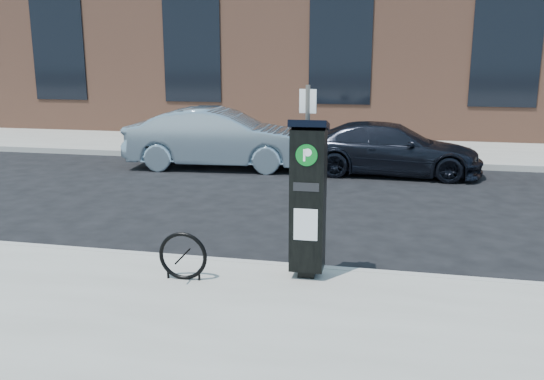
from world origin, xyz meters
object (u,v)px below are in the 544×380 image
(sign_pole, at_px, (307,184))
(parking_kiosk, at_px, (308,197))
(bike_rack, at_px, (183,256))
(car_silver, at_px, (219,138))
(car_dark, at_px, (390,149))

(sign_pole, bearing_deg, parking_kiosk, -54.52)
(sign_pole, relative_size, bike_rack, 3.85)
(car_silver, bearing_deg, car_dark, -94.13)
(sign_pole, height_order, bike_rack, sign_pole)
(parking_kiosk, relative_size, car_dark, 0.45)
(parking_kiosk, relative_size, bike_rack, 3.22)
(parking_kiosk, relative_size, sign_pole, 0.84)
(bike_rack, height_order, car_dark, car_dark)
(sign_pole, distance_m, car_dark, 7.34)
(parking_kiosk, relative_size, car_silver, 0.42)
(parking_kiosk, xyz_separation_m, car_silver, (-3.39, 7.25, -0.39))
(car_dark, bearing_deg, bike_rack, 164.89)
(bike_rack, bearing_deg, sign_pole, 16.69)
(sign_pole, relative_size, car_silver, 0.50)
(car_silver, distance_m, car_dark, 4.26)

